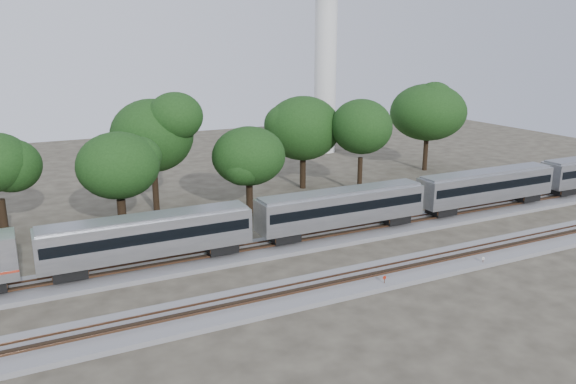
% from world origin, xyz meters
% --- Properties ---
extents(ground, '(160.00, 160.00, 0.00)m').
position_xyz_m(ground, '(0.00, 0.00, 0.00)').
color(ground, '#383328').
rests_on(ground, ground).
extents(track_far, '(160.00, 5.00, 0.73)m').
position_xyz_m(track_far, '(0.00, 6.00, 0.21)').
color(track_far, slate).
rests_on(track_far, ground).
extents(track_near, '(160.00, 5.00, 0.73)m').
position_xyz_m(track_near, '(0.00, -4.00, 0.21)').
color(track_near, slate).
rests_on(track_near, ground).
extents(train, '(112.59, 3.22, 4.74)m').
position_xyz_m(train, '(14.51, 6.00, 3.28)').
color(train, silver).
rests_on(train, ground).
extents(switch_stand_red, '(0.33, 0.08, 1.02)m').
position_xyz_m(switch_stand_red, '(1.48, -5.81, 0.65)').
color(switch_stand_red, '#512D19').
rests_on(switch_stand_red, ground).
extents(switch_stand_white, '(0.28, 0.05, 0.89)m').
position_xyz_m(switch_stand_white, '(11.88, -6.03, 0.57)').
color(switch_stand_white, '#512D19').
rests_on(switch_stand_white, ground).
extents(switch_lever, '(0.57, 0.45, 0.30)m').
position_xyz_m(switch_lever, '(5.22, -5.25, 0.15)').
color(switch_lever, '#512D19').
rests_on(switch_lever, ground).
extents(tree_2, '(7.65, 7.65, 10.79)m').
position_xyz_m(tree_2, '(-15.16, 15.43, 7.51)').
color(tree_2, black).
rests_on(tree_2, ground).
extents(tree_3, '(9.06, 9.06, 12.77)m').
position_xyz_m(tree_3, '(-9.91, 23.42, 8.90)').
color(tree_3, black).
rests_on(tree_3, ground).
extents(tree_4, '(6.81, 6.81, 9.59)m').
position_xyz_m(tree_4, '(-0.38, 17.99, 6.67)').
color(tree_4, black).
rests_on(tree_4, ground).
extents(tree_5, '(8.27, 8.27, 11.66)m').
position_xyz_m(tree_5, '(10.41, 25.33, 8.12)').
color(tree_5, black).
rests_on(tree_5, ground).
extents(tree_6, '(8.83, 8.83, 12.45)m').
position_xyz_m(tree_6, '(16.03, 19.99, 8.67)').
color(tree_6, black).
rests_on(tree_6, ground).
extents(tree_7, '(9.06, 9.06, 12.78)m').
position_xyz_m(tree_7, '(32.41, 26.72, 8.90)').
color(tree_7, black).
rests_on(tree_7, ground).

